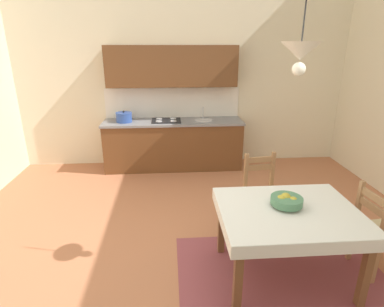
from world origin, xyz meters
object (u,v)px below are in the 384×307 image
at_px(dining_chair_kitchen_side, 262,193).
at_px(dining_table, 288,221).
at_px(pendant_lamp, 301,52).
at_px(kitchen_cabinetry, 173,123).
at_px(fruit_bowl, 286,201).
at_px(dining_chair_window_side, 379,232).

bearing_deg(dining_chair_kitchen_side, dining_table, -92.66).
distance_m(dining_table, pendant_lamp, 1.53).
relative_size(dining_chair_kitchen_side, pendant_lamp, 1.16).
bearing_deg(pendant_lamp, kitchen_cabinetry, 107.81).
height_order(dining_table, pendant_lamp, pendant_lamp).
xyz_separation_m(fruit_bowl, pendant_lamp, (-0.05, -0.05, 1.34)).
bearing_deg(pendant_lamp, fruit_bowl, 49.28).
bearing_deg(dining_table, kitchen_cabinetry, 108.67).
xyz_separation_m(dining_chair_window_side, pendant_lamp, (-1.02, -0.01, 1.71)).
bearing_deg(kitchen_cabinetry, dining_chair_kitchen_side, -62.92).
distance_m(dining_table, fruit_bowl, 0.19).
height_order(kitchen_cabinetry, dining_chair_kitchen_side, kitchen_cabinetry).
height_order(dining_table, dining_chair_kitchen_side, dining_chair_kitchen_side).
distance_m(kitchen_cabinetry, fruit_bowl, 3.17).
bearing_deg(dining_table, dining_chair_window_side, 1.48).
relative_size(fruit_bowl, pendant_lamp, 0.37).
height_order(dining_table, fruit_bowl, fruit_bowl).
height_order(kitchen_cabinetry, pendant_lamp, pendant_lamp).
bearing_deg(dining_table, dining_chair_kitchen_side, 87.34).
bearing_deg(dining_chair_window_side, pendant_lamp, -179.22).
xyz_separation_m(dining_chair_kitchen_side, fruit_bowl, (-0.05, -0.89, 0.37)).
xyz_separation_m(dining_chair_window_side, fruit_bowl, (-0.97, 0.04, 0.37)).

